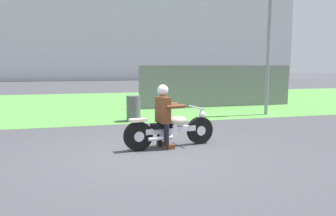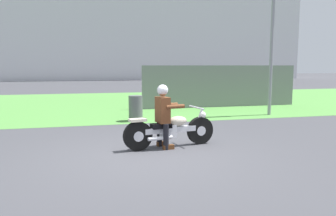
{
  "view_description": "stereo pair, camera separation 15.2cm",
  "coord_description": "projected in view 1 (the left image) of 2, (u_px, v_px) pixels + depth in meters",
  "views": [
    {
      "loc": [
        -1.34,
        -6.43,
        1.8
      ],
      "look_at": [
        0.61,
        0.78,
        0.85
      ],
      "focal_mm": 35.84,
      "sensor_mm": 36.0,
      "label": 1
    },
    {
      "loc": [
        -1.19,
        -6.47,
        1.8
      ],
      "look_at": [
        0.61,
        0.78,
        0.85
      ],
      "focal_mm": 35.84,
      "sensor_mm": 36.0,
      "label": 2
    }
  ],
  "objects": [
    {
      "name": "trash_can",
      "position": [
        134.0,
        108.0,
        10.87
      ],
      "size": [
        0.45,
        0.45,
        0.83
      ],
      "primitive_type": "cylinder",
      "color": "#595E5B",
      "rests_on": "ground"
    },
    {
      "name": "streetlight_pole",
      "position": [
        272.0,
        26.0,
        12.02
      ],
      "size": [
        0.96,
        0.2,
        5.03
      ],
      "color": "gray",
      "rests_on": "ground"
    },
    {
      "name": "grass_verge",
      "position": [
        107.0,
        103.0,
        16.04
      ],
      "size": [
        60.0,
        12.0,
        0.01
      ],
      "primitive_type": "cube",
      "color": "#549342",
      "rests_on": "ground"
    },
    {
      "name": "stadium_facade",
      "position": [
        116.0,
        21.0,
        43.52
      ],
      "size": [
        47.09,
        8.0,
        15.13
      ],
      "primitive_type": "cube",
      "color": "silver",
      "rests_on": "ground"
    },
    {
      "name": "ground",
      "position": [
        149.0,
        156.0,
        6.73
      ],
      "size": [
        120.0,
        120.0,
        0.0
      ],
      "primitive_type": "plane",
      "color": "#424247"
    },
    {
      "name": "fence_segment",
      "position": [
        218.0,
        86.0,
        14.59
      ],
      "size": [
        7.0,
        0.06,
        1.8
      ],
      "primitive_type": "cube",
      "color": "slate",
      "rests_on": "ground"
    },
    {
      "name": "motorcycle_lead",
      "position": [
        171.0,
        130.0,
        7.4
      ],
      "size": [
        2.13,
        0.72,
        0.87
      ],
      "rotation": [
        0.0,
        0.0,
        0.17
      ],
      "color": "black",
      "rests_on": "ground"
    },
    {
      "name": "rider_lead",
      "position": [
        164.0,
        111.0,
        7.28
      ],
      "size": [
        0.6,
        0.52,
        1.39
      ],
      "rotation": [
        0.0,
        0.0,
        0.17
      ],
      "color": "black",
      "rests_on": "ground"
    }
  ]
}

